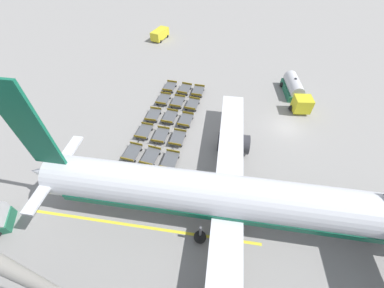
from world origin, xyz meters
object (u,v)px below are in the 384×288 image
(baggage_dolly_row_mid_a_col_b, at_px, (178,102))
(baggage_dolly_row_near_col_e, at_px, (132,153))
(baggage_dolly_row_mid_a_col_c, at_px, (170,117))
(baggage_dolly_row_mid_b_col_a, at_px, (198,91))
(baggage_dolly_row_mid_b_col_d, at_px, (178,138))
(baggage_dolly_row_mid_b_col_e, at_px, (170,160))
(service_van, at_px, (160,34))
(baggage_dolly_row_mid_b_col_c, at_px, (186,120))
(baggage_dolly_row_near_col_d, at_px, (144,132))
(baggage_dolly_row_near_col_a, at_px, (170,87))
(airplane, at_px, (239,199))
(baggage_dolly_row_near_col_c, at_px, (153,115))
(baggage_dolly_row_mid_a_col_d, at_px, (161,135))
(baggage_dolly_row_mid_a_col_a, at_px, (185,89))
(fuel_tanker_primary, at_px, (295,91))
(baggage_dolly_row_mid_a_col_e, at_px, (151,156))
(baggage_dolly_row_near_col_b, at_px, (163,99))
(baggage_dolly_row_mid_b_col_b, at_px, (192,104))

(baggage_dolly_row_mid_a_col_b, bearing_deg, baggage_dolly_row_near_col_e, -17.16)
(baggage_dolly_row_mid_a_col_c, xyz_separation_m, baggage_dolly_row_mid_b_col_a, (-7.26, 3.13, 0.00))
(baggage_dolly_row_mid_b_col_d, bearing_deg, baggage_dolly_row_mid_b_col_e, -1.91)
(service_van, relative_size, baggage_dolly_row_mid_b_col_c, 1.44)
(baggage_dolly_row_mid_b_col_c, bearing_deg, baggage_dolly_row_near_col_d, -57.52)
(baggage_dolly_row_near_col_d, distance_m, baggage_dolly_row_mid_a_col_b, 8.09)
(baggage_dolly_row_near_col_a, distance_m, baggage_dolly_row_near_col_e, 15.40)
(airplane, distance_m, baggage_dolly_row_near_col_a, 24.93)
(baggage_dolly_row_mid_a_col_c, height_order, baggage_dolly_row_mid_b_col_a, same)
(baggage_dolly_row_near_col_d, height_order, baggage_dolly_row_mid_b_col_d, same)
(baggage_dolly_row_near_col_c, relative_size, baggage_dolly_row_mid_a_col_b, 0.99)
(baggage_dolly_row_mid_a_col_d, xyz_separation_m, baggage_dolly_row_mid_b_col_e, (4.08, 2.29, 0.00))
(baggage_dolly_row_mid_a_col_b, distance_m, baggage_dolly_row_mid_a_col_c, 3.81)
(baggage_dolly_row_mid_a_col_a, bearing_deg, airplane, 23.72)
(fuel_tanker_primary, relative_size, baggage_dolly_row_mid_a_col_e, 2.60)
(airplane, xyz_separation_m, baggage_dolly_row_mid_b_col_c, (-13.63, -7.75, -3.11))
(fuel_tanker_primary, distance_m, baggage_dolly_row_near_col_a, 20.71)
(baggage_dolly_row_mid_a_col_a, bearing_deg, baggage_dolly_row_mid_a_col_d, -5.69)
(baggage_dolly_row_near_col_b, xyz_separation_m, baggage_dolly_row_near_col_c, (4.08, -0.52, 0.00))
(baggage_dolly_row_near_col_e, height_order, baggage_dolly_row_mid_b_col_d, same)
(baggage_dolly_row_near_col_e, relative_size, baggage_dolly_row_mid_a_col_a, 1.00)
(service_van, xyz_separation_m, baggage_dolly_row_mid_a_col_c, (27.24, 8.73, -0.65))
(baggage_dolly_row_near_col_a, bearing_deg, baggage_dolly_row_mid_a_col_a, 84.90)
(service_van, bearing_deg, baggage_dolly_row_near_col_d, 10.84)
(service_van, bearing_deg, baggage_dolly_row_near_col_b, 16.16)
(service_van, height_order, baggage_dolly_row_near_col_e, service_van)
(baggage_dolly_row_mid_a_col_a, bearing_deg, baggage_dolly_row_near_col_b, -39.88)
(baggage_dolly_row_near_col_a, height_order, baggage_dolly_row_near_col_d, same)
(baggage_dolly_row_near_col_c, xyz_separation_m, baggage_dolly_row_mid_a_col_c, (0.00, 2.55, 0.00))
(baggage_dolly_row_mid_b_col_a, bearing_deg, baggage_dolly_row_mid_a_col_e, -13.96)
(baggage_dolly_row_mid_a_col_d, bearing_deg, baggage_dolly_row_mid_a_col_e, -4.16)
(baggage_dolly_row_mid_b_col_c, height_order, baggage_dolly_row_mid_b_col_d, same)
(baggage_dolly_row_near_col_b, xyz_separation_m, baggage_dolly_row_mid_b_col_e, (12.17, 3.97, 0.00))
(airplane, height_order, baggage_dolly_row_near_col_a, airplane)
(baggage_dolly_row_mid_a_col_b, distance_m, baggage_dolly_row_mid_b_col_d, 8.11)
(baggage_dolly_row_near_col_b, distance_m, baggage_dolly_row_mid_b_col_b, 4.85)
(baggage_dolly_row_near_col_d, relative_size, baggage_dolly_row_near_col_e, 0.99)
(fuel_tanker_primary, height_order, baggage_dolly_row_mid_b_col_e, fuel_tanker_primary)
(airplane, relative_size, baggage_dolly_row_mid_b_col_e, 12.07)
(airplane, relative_size, baggage_dolly_row_mid_a_col_d, 12.08)
(baggage_dolly_row_near_col_c, bearing_deg, baggage_dolly_row_mid_b_col_d, 48.14)
(baggage_dolly_row_near_col_b, bearing_deg, baggage_dolly_row_mid_a_col_a, 140.12)
(baggage_dolly_row_mid_b_col_a, bearing_deg, airplane, 18.44)
(baggage_dolly_row_near_col_b, height_order, baggage_dolly_row_mid_b_col_c, same)
(service_van, relative_size, baggage_dolly_row_near_col_d, 1.45)
(fuel_tanker_primary, distance_m, baggage_dolly_row_mid_a_col_e, 25.73)
(baggage_dolly_row_near_col_d, bearing_deg, baggage_dolly_row_mid_b_col_d, 84.26)
(baggage_dolly_row_mid_b_col_e, bearing_deg, baggage_dolly_row_mid_b_col_d, 178.09)
(fuel_tanker_primary, xyz_separation_m, baggage_dolly_row_mid_b_col_b, (5.41, -16.03, -0.72))
(baggage_dolly_row_mid_a_col_e, relative_size, baggage_dolly_row_mid_b_col_e, 1.01)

